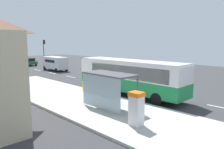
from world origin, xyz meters
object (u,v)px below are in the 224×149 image
object	(u,v)px
bus	(129,75)
recycling_bin_blue	(95,89)
recycling_bin_red	(100,90)
ticket_machine	(136,108)
sedan_far	(13,59)
recycling_bin_green	(90,88)
recycling_bin_yellow	(85,86)
white_van	(55,63)
sedan_near	(29,62)
bus_shelter	(106,82)
traffic_light_near_side	(44,48)

from	to	relation	value
bus	recycling_bin_blue	bearing A→B (deg)	141.99
bus	recycling_bin_red	distance (m)	3.02
ticket_machine	sedan_far	bearing A→B (deg)	77.76
ticket_machine	recycling_bin_green	xyz separation A→B (m)	(3.18, 8.15, -0.52)
recycling_bin_blue	recycling_bin_yellow	size ratio (longest dim) A/B	1.00
bus	white_van	distance (m)	20.32
sedan_near	bus_shelter	distance (m)	33.73
recycling_bin_yellow	sedan_far	bearing A→B (deg)	79.70
sedan_far	ticket_machine	size ratio (longest dim) A/B	2.28
bus	recycling_bin_red	world-z (taller)	bus
recycling_bin_green	recycling_bin_yellow	size ratio (longest dim) A/B	1.00
bus	traffic_light_near_side	size ratio (longest dim) A/B	2.12
white_van	bus_shelter	xyz separation A→B (m)	(-8.61, -21.89, 0.75)
sedan_far	recycling_bin_blue	size ratio (longest dim) A/B	4.65
bus	recycling_bin_yellow	bearing A→B (deg)	126.64
bus	sedan_near	size ratio (longest dim) A/B	2.50
recycling_bin_blue	traffic_light_near_side	bearing A→B (deg)	70.94
recycling_bin_red	bus_shelter	size ratio (longest dim) A/B	0.24
ticket_machine	traffic_light_near_side	world-z (taller)	traffic_light_near_side
recycling_bin_green	recycling_bin_yellow	world-z (taller)	same
sedan_near	recycling_bin_yellow	xyz separation A→B (m)	(-6.50, -27.26, -0.14)
recycling_bin_red	recycling_bin_yellow	distance (m)	2.10
sedan_far	recycling_bin_blue	world-z (taller)	sedan_far
recycling_bin_green	recycling_bin_yellow	distance (m)	0.70
recycling_bin_red	recycling_bin_green	size ratio (longest dim) A/B	1.00
sedan_far	recycling_bin_yellow	distance (m)	36.37
bus_shelter	traffic_light_near_side	bearing A→B (deg)	69.56
recycling_bin_red	traffic_light_near_side	xyz separation A→B (m)	(9.70, 28.76, 2.79)
recycling_bin_green	recycling_bin_yellow	bearing A→B (deg)	90.00
recycling_bin_blue	recycling_bin_yellow	world-z (taller)	same
bus	recycling_bin_red	bearing A→B (deg)	153.42
white_van	recycling_bin_blue	xyz separation A→B (m)	(-6.40, -17.99, -0.69)
recycling_bin_blue	bus	bearing A→B (deg)	-38.01
bus_shelter	recycling_bin_green	bearing A→B (deg)	64.30
recycling_bin_red	traffic_light_near_side	size ratio (longest dim) A/B	0.18
bus_shelter	white_van	bearing A→B (deg)	68.52
bus	white_van	world-z (taller)	bus
recycling_bin_red	recycling_bin_yellow	bearing A→B (deg)	90.00
recycling_bin_green	traffic_light_near_side	xyz separation A→B (m)	(9.70, 27.36, 2.79)
recycling_bin_blue	traffic_light_near_side	size ratio (longest dim) A/B	0.18
sedan_near	traffic_light_near_side	size ratio (longest dim) A/B	0.85
recycling_bin_red	sedan_far	bearing A→B (deg)	80.26
sedan_far	recycling_bin_blue	distance (m)	37.75
recycling_bin_red	recycling_bin_blue	xyz separation A→B (m)	(0.00, 0.70, 0.00)
sedan_near	sedan_far	bearing A→B (deg)	90.00
ticket_machine	recycling_bin_blue	distance (m)	8.11
white_van	bus_shelter	size ratio (longest dim) A/B	1.30
sedan_far	recycling_bin_blue	xyz separation A→B (m)	(-6.50, -37.18, -0.14)
bus	ticket_machine	distance (m)	7.93
recycling_bin_red	recycling_bin_blue	world-z (taller)	same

